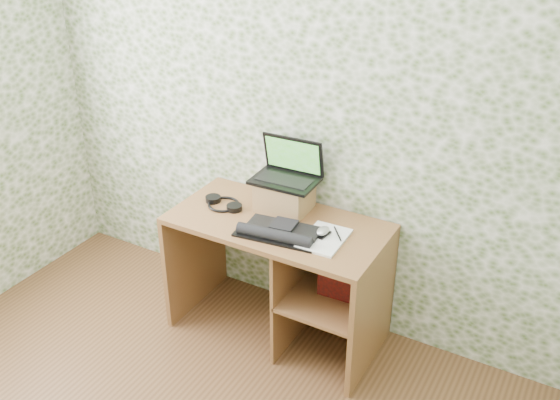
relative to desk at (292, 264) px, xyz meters
The scene contains 10 objects.
wall_back 0.87m from the desk, 105.57° to the left, with size 3.50×3.50×0.00m, color silver.
desk is the anchor object (origin of this frame).
riser 0.39m from the desk, 134.82° to the left, with size 0.28×0.24×0.17m, color olive.
laptop 0.53m from the desk, 126.70° to the left, with size 0.37×0.26×0.24m.
keyboard 0.33m from the desk, 89.25° to the right, with size 0.46×0.27×0.06m.
headphones 0.52m from the desk, behind, with size 0.25×0.21×0.03m.
notepad 0.36m from the desk, 18.33° to the right, with size 0.21×0.30×0.01m, color white.
mouse 0.37m from the desk, 14.83° to the right, with size 0.06×0.09×0.03m, color #B8B8BB.
pen 0.40m from the desk, ahead, with size 0.01×0.01×0.14m, color black.
red_box 0.32m from the desk, ahead, with size 0.24×0.08×0.29m, color maroon.
Camera 1 is at (1.46, -1.12, 2.46)m, focal length 40.00 mm.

